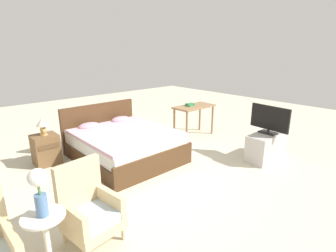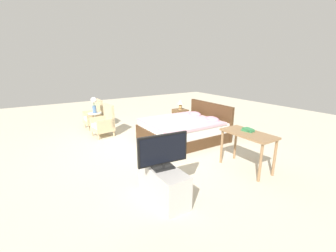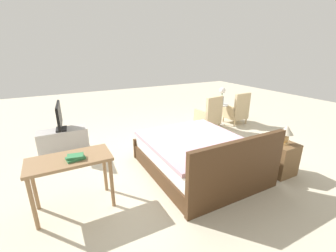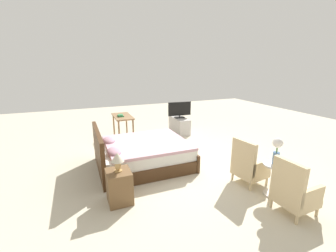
{
  "view_description": "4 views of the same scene",
  "coord_description": "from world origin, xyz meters",
  "px_view_note": "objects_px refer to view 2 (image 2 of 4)",
  "views": [
    {
      "loc": [
        -2.54,
        -3.27,
        2.11
      ],
      "look_at": [
        0.38,
        -0.05,
        0.82
      ],
      "focal_mm": 28.0,
      "sensor_mm": 36.0,
      "label": 1
    },
    {
      "loc": [
        4.81,
        -2.6,
        2.08
      ],
      "look_at": [
        0.38,
        0.22,
        0.59
      ],
      "focal_mm": 24.0,
      "sensor_mm": 36.0,
      "label": 2
    },
    {
      "loc": [
        2.23,
        3.84,
        2.12
      ],
      "look_at": [
        0.21,
        0.02,
        0.6
      ],
      "focal_mm": 24.0,
      "sensor_mm": 36.0,
      "label": 3
    },
    {
      "loc": [
        -4.62,
        2.2,
        2.3
      ],
      "look_at": [
        0.33,
        0.17,
        0.82
      ],
      "focal_mm": 24.0,
      "sensor_mm": 36.0,
      "label": 4
    }
  ],
  "objects_px": {
    "vanity_desk": "(248,138)",
    "table_lamp": "(180,103)",
    "armchair_by_window_left": "(95,117)",
    "armchair_by_window_right": "(104,123)",
    "bed": "(184,130)",
    "flower_vase": "(94,103)",
    "tv_flatscreen": "(163,151)",
    "side_table": "(95,120)",
    "book_stack": "(248,130)",
    "nightstand": "(180,118)",
    "tv_stand": "(163,184)"
  },
  "relations": [
    {
      "from": "nightstand",
      "to": "book_stack",
      "type": "distance_m",
      "value": 3.33
    },
    {
      "from": "armchair_by_window_left",
      "to": "nightstand",
      "type": "distance_m",
      "value": 2.81
    },
    {
      "from": "table_lamp",
      "to": "book_stack",
      "type": "height_order",
      "value": "table_lamp"
    },
    {
      "from": "table_lamp",
      "to": "book_stack",
      "type": "relative_size",
      "value": 1.37
    },
    {
      "from": "table_lamp",
      "to": "tv_flatscreen",
      "type": "relative_size",
      "value": 0.41
    },
    {
      "from": "table_lamp",
      "to": "book_stack",
      "type": "distance_m",
      "value": 3.29
    },
    {
      "from": "vanity_desk",
      "to": "tv_stand",
      "type": "bearing_deg",
      "value": -90.1
    },
    {
      "from": "bed",
      "to": "side_table",
      "type": "bearing_deg",
      "value": -138.05
    },
    {
      "from": "tv_stand",
      "to": "armchair_by_window_right",
      "type": "bearing_deg",
      "value": 176.84
    },
    {
      "from": "bed",
      "to": "table_lamp",
      "type": "bearing_deg",
      "value": 149.09
    },
    {
      "from": "flower_vase",
      "to": "tv_stand",
      "type": "relative_size",
      "value": 0.5
    },
    {
      "from": "bed",
      "to": "tv_flatscreen",
      "type": "relative_size",
      "value": 2.56
    },
    {
      "from": "tv_stand",
      "to": "tv_flatscreen",
      "type": "relative_size",
      "value": 1.2
    },
    {
      "from": "flower_vase",
      "to": "nightstand",
      "type": "distance_m",
      "value": 2.79
    },
    {
      "from": "book_stack",
      "to": "table_lamp",
      "type": "bearing_deg",
      "value": 168.45
    },
    {
      "from": "bed",
      "to": "flower_vase",
      "type": "relative_size",
      "value": 4.28
    },
    {
      "from": "bed",
      "to": "armchair_by_window_left",
      "type": "relative_size",
      "value": 2.22
    },
    {
      "from": "bed",
      "to": "tv_flatscreen",
      "type": "xyz_separation_m",
      "value": [
        2.07,
        -1.94,
        0.51
      ]
    },
    {
      "from": "flower_vase",
      "to": "book_stack",
      "type": "relative_size",
      "value": 1.98
    },
    {
      "from": "tv_flatscreen",
      "to": "side_table",
      "type": "bearing_deg",
      "value": 178.84
    },
    {
      "from": "armchair_by_window_right",
      "to": "tv_flatscreen",
      "type": "bearing_deg",
      "value": -3.16
    },
    {
      "from": "nightstand",
      "to": "tv_flatscreen",
      "type": "bearing_deg",
      "value": -38.98
    },
    {
      "from": "armchair_by_window_right",
      "to": "side_table",
      "type": "height_order",
      "value": "armchair_by_window_right"
    },
    {
      "from": "side_table",
      "to": "table_lamp",
      "type": "xyz_separation_m",
      "value": [
        0.83,
        2.59,
        0.41
      ]
    },
    {
      "from": "table_lamp",
      "to": "bed",
      "type": "bearing_deg",
      "value": -30.91
    },
    {
      "from": "armchair_by_window_right",
      "to": "table_lamp",
      "type": "relative_size",
      "value": 2.79
    },
    {
      "from": "armchair_by_window_left",
      "to": "nightstand",
      "type": "height_order",
      "value": "armchair_by_window_left"
    },
    {
      "from": "armchair_by_window_left",
      "to": "table_lamp",
      "type": "height_order",
      "value": "armchair_by_window_left"
    },
    {
      "from": "vanity_desk",
      "to": "table_lamp",
      "type": "bearing_deg",
      "value": 167.5
    },
    {
      "from": "armchair_by_window_left",
      "to": "armchair_by_window_right",
      "type": "relative_size",
      "value": 1.0
    },
    {
      "from": "side_table",
      "to": "tv_stand",
      "type": "height_order",
      "value": "side_table"
    },
    {
      "from": "armchair_by_window_left",
      "to": "book_stack",
      "type": "xyz_separation_m",
      "value": [
        4.57,
        1.81,
        0.42
      ]
    },
    {
      "from": "flower_vase",
      "to": "vanity_desk",
      "type": "xyz_separation_m",
      "value": [
        4.13,
        1.86,
        -0.25
      ]
    },
    {
      "from": "armchair_by_window_left",
      "to": "flower_vase",
      "type": "xyz_separation_m",
      "value": [
        0.51,
        -0.12,
        0.53
      ]
    },
    {
      "from": "table_lamp",
      "to": "tv_stand",
      "type": "xyz_separation_m",
      "value": [
        3.3,
        -2.67,
        -0.52
      ]
    },
    {
      "from": "armchair_by_window_left",
      "to": "nightstand",
      "type": "bearing_deg",
      "value": 61.55
    },
    {
      "from": "book_stack",
      "to": "side_table",
      "type": "bearing_deg",
      "value": -154.59
    },
    {
      "from": "armchair_by_window_right",
      "to": "nightstand",
      "type": "xyz_separation_m",
      "value": [
        0.33,
        2.47,
        -0.09
      ]
    },
    {
      "from": "nightstand",
      "to": "tv_stand",
      "type": "relative_size",
      "value": 0.6
    },
    {
      "from": "armchair_by_window_left",
      "to": "armchair_by_window_right",
      "type": "xyz_separation_m",
      "value": [
        1.0,
        -0.0,
        0.0
      ]
    },
    {
      "from": "side_table",
      "to": "table_lamp",
      "type": "bearing_deg",
      "value": 72.19
    },
    {
      "from": "flower_vase",
      "to": "nightstand",
      "type": "xyz_separation_m",
      "value": [
        0.83,
        2.59,
        -0.61
      ]
    },
    {
      "from": "side_table",
      "to": "table_lamp",
      "type": "relative_size",
      "value": 1.84
    },
    {
      "from": "flower_vase",
      "to": "table_lamp",
      "type": "xyz_separation_m",
      "value": [
        0.83,
        2.59,
        -0.11
      ]
    },
    {
      "from": "armchair_by_window_left",
      "to": "tv_flatscreen",
      "type": "xyz_separation_m",
      "value": [
        4.64,
        -0.2,
        0.43
      ]
    },
    {
      "from": "side_table",
      "to": "nightstand",
      "type": "height_order",
      "value": "side_table"
    },
    {
      "from": "side_table",
      "to": "tv_flatscreen",
      "type": "distance_m",
      "value": 4.15
    },
    {
      "from": "flower_vase",
      "to": "book_stack",
      "type": "distance_m",
      "value": 4.5
    },
    {
      "from": "bed",
      "to": "armchair_by_window_right",
      "type": "distance_m",
      "value": 2.34
    },
    {
      "from": "side_table",
      "to": "tv_stand",
      "type": "relative_size",
      "value": 0.63
    }
  ]
}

